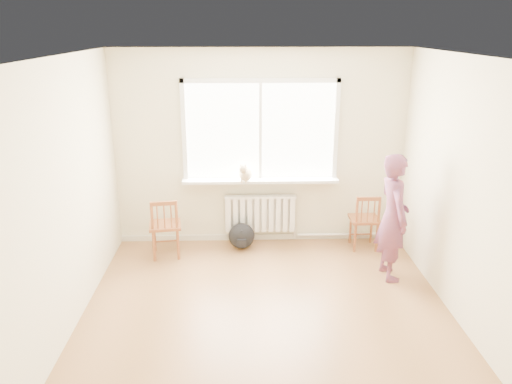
{
  "coord_description": "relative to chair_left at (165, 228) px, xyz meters",
  "views": [
    {
      "loc": [
        -0.26,
        -4.44,
        2.97
      ],
      "look_at": [
        -0.09,
        1.2,
        1.08
      ],
      "focal_mm": 35.0,
      "sensor_mm": 36.0,
      "label": 1
    }
  ],
  "objects": [
    {
      "name": "heating_pipe",
      "position": [
        2.53,
        0.48,
        -0.34
      ],
      "size": [
        1.4,
        0.04,
        0.04
      ],
      "primitive_type": "cylinder",
      "rotation": [
        0.0,
        1.57,
        0.0
      ],
      "color": "silver",
      "rests_on": "back_wall"
    },
    {
      "name": "person",
      "position": [
        2.83,
        -0.63,
        0.36
      ],
      "size": [
        0.42,
        0.6,
        1.57
      ],
      "primitive_type": "imported",
      "rotation": [
        0.0,
        0.0,
        1.65
      ],
      "color": "#CC4844",
      "rests_on": "floor"
    },
    {
      "name": "backpack",
      "position": [
        1.01,
        0.24,
        -0.24
      ],
      "size": [
        0.37,
        0.28,
        0.36
      ],
      "primitive_type": "ellipsoid",
      "rotation": [
        0.0,
        0.0,
        0.02
      ],
      "color": "black",
      "rests_on": "floor"
    },
    {
      "name": "baseboard",
      "position": [
        1.28,
        0.53,
        -0.38
      ],
      "size": [
        4.0,
        0.03,
        0.08
      ],
      "primitive_type": "cube",
      "color": "beige",
      "rests_on": "ground"
    },
    {
      "name": "radiator",
      "position": [
        1.28,
        0.45,
        0.02
      ],
      "size": [
        1.0,
        0.12,
        0.55
      ],
      "color": "white",
      "rests_on": "back_wall"
    },
    {
      "name": "chair_right",
      "position": [
        2.71,
        0.17,
        -0.02
      ],
      "size": [
        0.4,
        0.38,
        0.8
      ],
      "rotation": [
        0.0,
        0.0,
        3.14
      ],
      "color": "#9B572D",
      "rests_on": "floor"
    },
    {
      "name": "windowsill",
      "position": [
        1.28,
        0.43,
        0.51
      ],
      "size": [
        2.15,
        0.22,
        0.04
      ],
      "primitive_type": "cube",
      "color": "white",
      "rests_on": "back_wall"
    },
    {
      "name": "ceiling",
      "position": [
        1.28,
        -1.71,
        2.28
      ],
      "size": [
        4.5,
        4.5,
        0.0
      ],
      "primitive_type": "plane",
      "rotation": [
        3.14,
        0.0,
        0.0
      ],
      "color": "white",
      "rests_on": "back_wall"
    },
    {
      "name": "chair_left",
      "position": [
        0.0,
        0.0,
        0.0
      ],
      "size": [
        0.46,
        0.44,
        0.83
      ],
      "rotation": [
        0.0,
        0.0,
        3.28
      ],
      "color": "#9B572D",
      "rests_on": "floor"
    },
    {
      "name": "floor",
      "position": [
        1.28,
        -1.71,
        -0.42
      ],
      "size": [
        4.5,
        4.5,
        0.0
      ],
      "primitive_type": "plane",
      "color": "#96673D",
      "rests_on": "ground"
    },
    {
      "name": "back_wall",
      "position": [
        1.28,
        0.54,
        0.93
      ],
      "size": [
        4.0,
        0.01,
        2.7
      ],
      "primitive_type": "cube",
      "color": "beige",
      "rests_on": "ground"
    },
    {
      "name": "window",
      "position": [
        1.28,
        0.52,
        1.24
      ],
      "size": [
        2.12,
        0.05,
        1.42
      ],
      "color": "white",
      "rests_on": "back_wall"
    },
    {
      "name": "cat",
      "position": [
        1.07,
        0.35,
        0.64
      ],
      "size": [
        0.24,
        0.41,
        0.28
      ],
      "rotation": [
        0.0,
        0.0,
        -0.24
      ],
      "color": "beige",
      "rests_on": "windowsill"
    }
  ]
}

